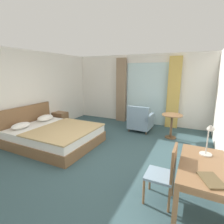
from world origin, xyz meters
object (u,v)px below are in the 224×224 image
armchair_by_window (140,121)px  round_cafe_table (172,121)px  desk_lamp (209,136)px  closed_book (211,180)px  bed (53,135)px  writing_desk (202,170)px  nightstand (60,120)px  desk_chair (165,172)px

armchair_by_window → round_cafe_table: 1.07m
desk_lamp → closed_book: 0.82m
closed_book → bed: bearing=137.1°
writing_desk → closed_book: 0.40m
closed_book → armchair_by_window: bearing=94.5°
nightstand → desk_chair: size_ratio=0.58×
desk_chair → bed: bearing=163.5°
bed → desk_lamp: bearing=-7.4°
desk_lamp → round_cafe_table: desk_lamp is taller
writing_desk → desk_lamp: size_ratio=2.52×
desk_lamp → round_cafe_table: (-0.80, 2.36, -0.48)m
writing_desk → desk_chair: (-0.48, -0.06, -0.12)m
closed_book → round_cafe_table: bearing=80.4°
nightstand → armchair_by_window: (2.74, 0.84, 0.08)m
armchair_by_window → desk_lamp: bearing=-54.8°
nightstand → round_cafe_table: 3.82m
desk_chair → desk_lamp: size_ratio=1.90×
nightstand → round_cafe_table: bearing=9.2°
bed → round_cafe_table: size_ratio=3.11×
bed → round_cafe_table: (2.87, 1.88, 0.27)m
desk_chair → round_cafe_table: bearing=95.3°
writing_desk → round_cafe_table: bearing=105.1°
closed_book → nightstand: bearing=127.0°
armchair_by_window → round_cafe_table: bearing=-12.7°
nightstand → closed_book: closed_book is taller
writing_desk → desk_chair: size_ratio=1.33×
round_cafe_table → closed_book: bearing=-75.4°
round_cafe_table → writing_desk: bearing=-74.9°
writing_desk → round_cafe_table: round_cafe_table is taller
writing_desk → armchair_by_window: size_ratio=1.40×
desk_lamp → closed_book: size_ratio=1.51×
writing_desk → nightstand: bearing=154.7°
nightstand → closed_book: bearing=-28.8°
writing_desk → round_cafe_table: 2.85m
closed_book → desk_chair: bearing=125.5°
writing_desk → desk_lamp: (0.06, 0.39, 0.38)m
armchair_by_window → desk_chair: bearing=-67.0°
nightstand → armchair_by_window: bearing=17.2°
round_cafe_table → bed: bearing=-146.7°
bed → desk_chair: size_ratio=2.44×
bed → writing_desk: size_ratio=1.84×
bed → closed_book: bearing=-18.7°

